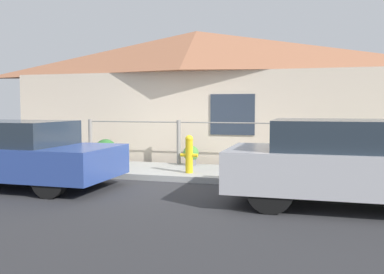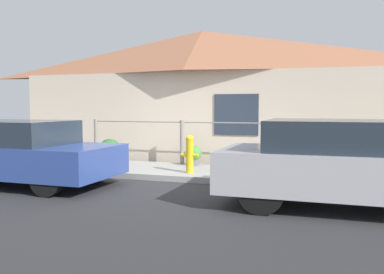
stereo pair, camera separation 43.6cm
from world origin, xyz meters
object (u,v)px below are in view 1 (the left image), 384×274
potted_plant_near_hydrant (191,155)px  fire_hydrant (189,153)px  potted_plant_corner (359,157)px  car_left (18,153)px  potted_plant_by_fence (106,151)px  car_right (351,163)px

potted_plant_near_hydrant → fire_hydrant: bearing=-75.6°
potted_plant_corner → potted_plant_near_hydrant: bearing=175.3°
car_left → potted_plant_by_fence: 2.45m
potted_plant_by_fence → car_left: bearing=-104.5°
fire_hydrant → potted_plant_by_fence: bearing=164.4°
fire_hydrant → potted_plant_by_fence: size_ratio=1.30×
car_left → potted_plant_near_hydrant: bearing=47.1°
car_right → potted_plant_by_fence: 5.87m
car_right → car_left: bearing=179.5°
potted_plant_by_fence → potted_plant_corner: (5.71, 0.15, 0.04)m
car_left → potted_plant_near_hydrant: size_ratio=7.84×
fire_hydrant → potted_plant_corner: 3.52m
potted_plant_by_fence → potted_plant_corner: 5.71m
potted_plant_by_fence → fire_hydrant: bearing=-15.6°
fire_hydrant → potted_plant_near_hydrant: (-0.28, 1.09, -0.16)m
potted_plant_by_fence → potted_plant_corner: bearing=1.5°
potted_plant_near_hydrant → potted_plant_corner: potted_plant_corner is taller
car_left → fire_hydrant: car_left is taller
car_right → potted_plant_corner: 2.55m
car_left → potted_plant_by_fence: car_left is taller
car_right → potted_plant_by_fence: car_right is taller
car_right → fire_hydrant: 3.54m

